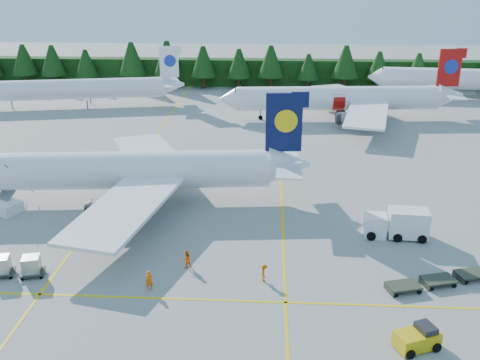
# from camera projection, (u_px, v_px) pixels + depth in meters

# --- Properties ---
(ground) EXTENTS (320.00, 320.00, 0.00)m
(ground) POSITION_uv_depth(u_px,v_px,m) (218.00, 262.00, 48.37)
(ground) COLOR #9C9D97
(ground) RESTS_ON ground
(taxi_stripe_a) EXTENTS (0.25, 120.00, 0.01)m
(taxi_stripe_a) POSITION_uv_depth(u_px,v_px,m) (123.00, 180.00, 67.74)
(taxi_stripe_a) COLOR yellow
(taxi_stripe_a) RESTS_ON ground
(taxi_stripe_b) EXTENTS (0.25, 120.00, 0.01)m
(taxi_stripe_b) POSITION_uv_depth(u_px,v_px,m) (281.00, 183.00, 66.66)
(taxi_stripe_b) COLOR yellow
(taxi_stripe_b) RESTS_ON ground
(taxi_stripe_cross) EXTENTS (80.00, 0.25, 0.01)m
(taxi_stripe_cross) POSITION_uv_depth(u_px,v_px,m) (211.00, 300.00, 42.78)
(taxi_stripe_cross) COLOR yellow
(taxi_stripe_cross) RESTS_ON ground
(treeline_hedge) EXTENTS (220.00, 4.00, 6.00)m
(treeline_hedge) POSITION_uv_depth(u_px,v_px,m) (252.00, 72.00, 123.61)
(treeline_hedge) COLOR black
(treeline_hedge) RESTS_ON ground
(airliner_navy) EXTENTS (42.70, 34.99, 12.42)m
(airliner_navy) POSITION_uv_depth(u_px,v_px,m) (102.00, 171.00, 59.84)
(airliner_navy) COLOR white
(airliner_navy) RESTS_ON ground
(airliner_red) EXTENTS (42.21, 34.61, 12.28)m
(airliner_red) POSITION_uv_depth(u_px,v_px,m) (333.00, 99.00, 94.56)
(airliner_red) COLOR white
(airliner_red) RESTS_ON ground
(airliner_far_left) EXTENTS (38.52, 10.85, 11.31)m
(airliner_far_left) POSITION_uv_depth(u_px,v_px,m) (71.00, 89.00, 103.30)
(airliner_far_left) COLOR white
(airliner_far_left) RESTS_ON ground
(airliner_far_right) EXTENTS (43.57, 7.66, 12.67)m
(airliner_far_right) POSITION_uv_depth(u_px,v_px,m) (467.00, 79.00, 110.78)
(airliner_far_right) COLOR white
(airliner_far_right) RESTS_ON ground
(airstairs) EXTENTS (5.56, 7.06, 4.16)m
(airstairs) POSITION_uv_depth(u_px,v_px,m) (3.00, 202.00, 58.82)
(airstairs) COLOR white
(airstairs) RESTS_ON ground
(service_truck) EXTENTS (6.22, 2.62, 2.94)m
(service_truck) POSITION_uv_depth(u_px,v_px,m) (396.00, 223.00, 52.58)
(service_truck) COLOR silver
(service_truck) RESTS_ON ground
(baggage_tug) EXTENTS (3.40, 2.64, 1.61)m
(baggage_tug) POSITION_uv_depth(u_px,v_px,m) (418.00, 338.00, 37.10)
(baggage_tug) COLOR gold
(baggage_tug) RESTS_ON ground
(dolly_train) EXTENTS (12.45, 5.71, 0.16)m
(dolly_train) POSITION_uv_depth(u_px,v_px,m) (455.00, 276.00, 45.19)
(dolly_train) COLOR #2D3325
(dolly_train) RESTS_ON ground
(uld_pair) EXTENTS (4.92, 2.17, 1.55)m
(uld_pair) POSITION_uv_depth(u_px,v_px,m) (16.00, 265.00, 45.83)
(uld_pair) COLOR #2D3325
(uld_pair) RESTS_ON ground
(crew_a) EXTENTS (0.72, 0.57, 1.73)m
(crew_a) POSITION_uv_depth(u_px,v_px,m) (149.00, 281.00, 43.89)
(crew_a) COLOR #F76005
(crew_a) RESTS_ON ground
(crew_b) EXTENTS (1.04, 1.00, 1.68)m
(crew_b) POSITION_uv_depth(u_px,v_px,m) (186.00, 259.00, 47.25)
(crew_b) COLOR #FF6105
(crew_b) RESTS_ON ground
(crew_c) EXTENTS (0.53, 0.70, 1.55)m
(crew_c) POSITION_uv_depth(u_px,v_px,m) (264.00, 273.00, 45.20)
(crew_c) COLOR #E25B04
(crew_c) RESTS_ON ground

